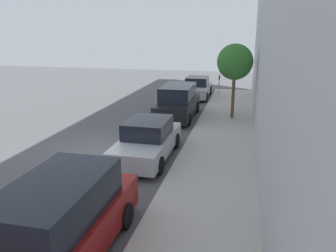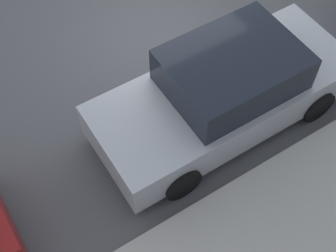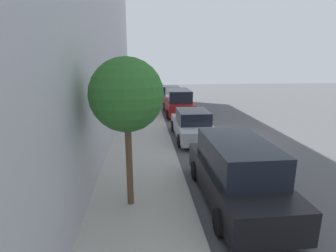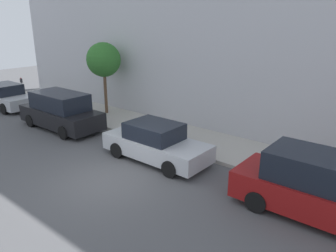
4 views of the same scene
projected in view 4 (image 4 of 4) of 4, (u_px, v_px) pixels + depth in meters
The scene contains 8 objects.
ground_plane at pixel (112, 179), 11.73m from camera, with size 60.00×60.00×0.00m, color #515154.
sidewalk at pixel (192, 139), 15.37m from camera, with size 3.00×32.00×0.15m.
parked_minivan_second at pixel (322, 188), 9.21m from camera, with size 2.02×4.91×1.90m.
parked_sedan_third at pixel (156, 143), 13.14m from camera, with size 1.92×4.51×1.54m.
parked_minivan_fourth at pixel (61, 111), 16.89m from camera, with size 2.02×4.92×1.90m.
parked_sedan_fifth at pixel (6, 97), 20.96m from camera, with size 1.92×4.52×1.54m.
parking_meter_far at pixel (22, 86), 22.58m from camera, with size 0.11×0.15×1.47m.
street_tree at pixel (104, 60), 18.51m from camera, with size 1.94×1.94×4.09m.
Camera 4 is at (-6.86, -8.28, 5.46)m, focal length 35.00 mm.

